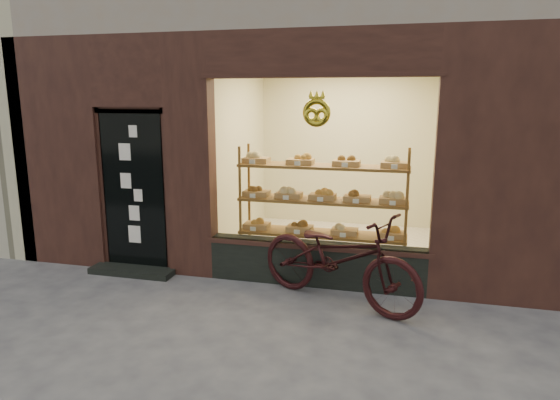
# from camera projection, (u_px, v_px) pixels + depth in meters

# --- Properties ---
(ground) EXTENTS (90.00, 90.00, 0.00)m
(ground) POSITION_uv_depth(u_px,v_px,m) (222.00, 366.00, 4.42)
(ground) COLOR #45454D
(display_shelf) EXTENTS (2.20, 0.45, 1.70)m
(display_shelf) POSITION_uv_depth(u_px,v_px,m) (322.00, 210.00, 6.55)
(display_shelf) COLOR brown
(display_shelf) RESTS_ON ground
(bicycle) EXTENTS (2.18, 1.50, 1.09)m
(bicycle) POSITION_uv_depth(u_px,v_px,m) (338.00, 258.00, 5.66)
(bicycle) COLOR black
(bicycle) RESTS_ON ground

